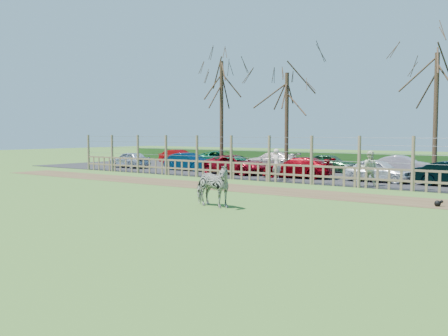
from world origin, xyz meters
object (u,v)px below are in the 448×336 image
Objects in this scene: crow at (438,203)px; car_11 at (403,166)px; tree_left at (222,89)px; visitor_b at (369,168)px; car_0 at (129,160)px; car_2 at (235,165)px; tree_mid at (287,98)px; visitor_a at (277,164)px; car_10 at (330,163)px; tree_right at (437,85)px; zebra at (211,185)px; car_4 at (378,171)px; car_9 at (271,160)px; car_1 at (189,162)px; car_8 at (222,159)px; car_7 at (179,157)px; car_3 at (297,167)px.

crow is 13.27m from car_11.
car_11 is (11.21, 3.56, -4.98)m from tree_left.
visitor_b reaches higher than car_0.
car_2 is (-13.68, 7.00, 0.52)m from crow.
crow is (4.35, -5.04, -0.78)m from visitor_b.
tree_mid is 3.96× the size of visitor_a.
car_10 is (13.87, 4.97, 0.00)m from car_0.
car_0 is at bearing -171.47° from tree_right.
tree_left reaches higher than zebra.
car_11 is (-0.19, 5.04, 0.00)m from car_4.
car_9 is 9.54m from car_11.
car_1 is at bearing 97.57° from car_0.
crow is 0.09× the size of car_4.
car_9 is at bearing -89.14° from car_8.
car_4 is (4.92, 2.19, -0.26)m from visitor_a.
tree_right reaches higher than tree_mid.
car_11 is (18.26, -0.08, 0.00)m from car_7.
car_8 is at bearing 140.72° from car_0.
car_3 is (14.15, -0.17, 0.00)m from car_0.
car_0 is at bearing 105.36° from car_10.
car_9 is (-5.10, 5.60, 0.00)m from car_3.
tree_right is at bearing -70.34° from car_2.
car_11 is at bearing -91.64° from car_10.
car_4 is 15.03m from car_8.
tree_right is 2.02× the size of car_1.
tree_right is 4.03× the size of zebra.
car_7 reaches higher than crow.
visitor_a is 7.02m from car_10.
tree_right reaches higher than car_1.
car_9 is 1.14× the size of car_11.
car_2 is at bearing 114.95° from car_11.
tree_right is at bearing -109.05° from car_10.
tree_left is 2.16× the size of car_11.
tree_mid is 1.65× the size of car_9.
crow is at bearing 42.57° from car_9.
car_7 is 1.03× the size of car_10.
visitor_b is 7.32m from car_11.
car_7 and car_10 have the same top height.
visitor_a is 4.52m from car_2.
tree_mid is at bearing 26.37° from zebra.
car_1 is 1.00× the size of car_7.
car_0 is (-23.45, 7.14, 0.52)m from crow.
car_2 is 4.39m from car_3.
car_9 is (-10.04, 7.52, -0.26)m from visitor_b.
visitor_b is 0.42× the size of car_9.
tree_mid is 5.48m from car_2.
car_1 is 4.46m from car_2.
car_10 is (4.81, -0.45, 0.00)m from car_9.
tree_left is 2.24× the size of car_4.
car_10 is (4.10, 5.11, 0.00)m from car_2.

